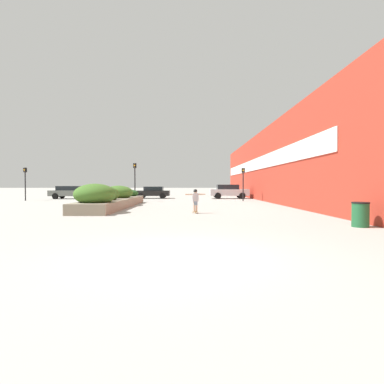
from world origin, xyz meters
The scene contains 13 objects.
ground_plane centered at (0.00, 0.00, 0.00)m, with size 300.00×300.00×0.00m, color #A3A099.
building_wall_right centered at (7.39, 21.31, 3.40)m, with size 0.67×47.63×6.79m.
planter_box centered at (-5.07, 13.59, 0.64)m, with size 2.29×11.89×1.61m.
skateboard centered at (0.47, 9.71, 0.07)m, with size 0.33×0.61×0.09m.
skateboarder centered at (0.47, 9.71, 0.83)m, with size 1.11×0.40×1.22m.
trash_bin centered at (6.43, 4.39, 0.46)m, with size 0.62×0.62×0.91m.
car_leftmost centered at (-4.10, 27.71, 0.72)m, with size 3.87×2.05×1.35m.
car_center_left centered at (4.50, 27.05, 0.83)m, with size 4.28×2.04×1.57m.
car_center_right centered at (-13.07, 26.67, 0.76)m, with size 4.44×1.92×1.41m.
car_rightmost centered at (14.47, 25.68, 0.81)m, with size 4.33×1.89×1.55m.
traffic_light_left centered at (-5.08, 21.92, 2.44)m, with size 0.28×0.30×3.60m.
traffic_light_right centered at (5.25, 22.05, 2.17)m, with size 0.28×0.30×3.15m.
traffic_light_far_left centered at (-15.91, 22.70, 2.22)m, with size 0.28×0.30×3.22m.
Camera 1 is at (0.20, -6.50, 1.54)m, focal length 28.00 mm.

